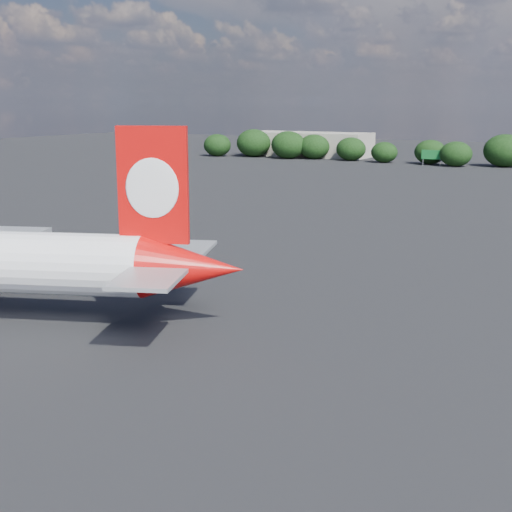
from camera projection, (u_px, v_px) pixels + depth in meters
The scene contains 4 objects.
ground at pixel (325, 236), 98.67m from camera, with size 500.00×500.00×0.00m, color black.
terminal_building at pixel (308, 144), 241.37m from camera, with size 42.00×16.00×8.00m.
highway_sign at pixel (432, 155), 205.41m from camera, with size 6.00×0.30×4.50m.
horizon_treeline at pixel (503, 153), 199.95m from camera, with size 204.24×15.31×9.25m.
Camera 1 is at (39.20, -29.24, 18.30)m, focal length 50.00 mm.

